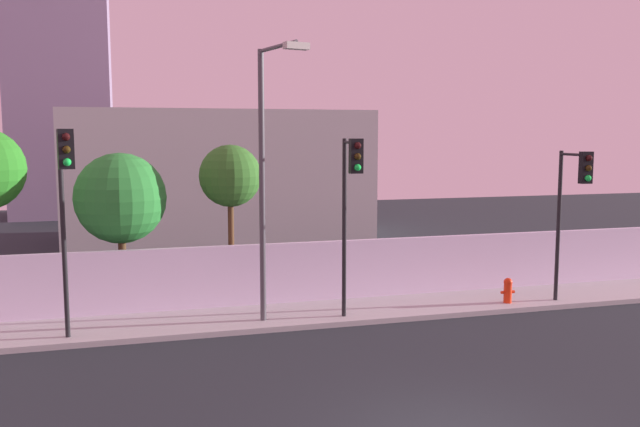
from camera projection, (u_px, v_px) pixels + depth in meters
The scene contains 11 objects.
sidewalk at pixel (323, 314), 19.07m from camera, with size 36.00×2.40×0.15m, color #AFAFAF.
perimeter_wall at pixel (311, 271), 20.19m from camera, with size 36.00×0.18×1.80m, color silver.
traffic_light_left at pixel (65, 190), 15.58m from camera, with size 0.51×1.56×5.14m.
traffic_light_center at pixel (350, 190), 17.69m from camera, with size 0.35×1.15×4.91m.
traffic_light_right at pixel (573, 193), 19.33m from camera, with size 0.35×1.47×4.54m.
street_lamp_curbside at pixel (266, 163), 17.39m from camera, with size 0.87×2.27×7.22m.
fire_hydrant at pixel (508, 289), 19.97m from camera, with size 0.44×0.26×0.76m.
roadside_tree_midleft at pixel (120, 199), 19.48m from camera, with size 2.66×2.66×4.64m.
roadside_tree_midright at pixel (230, 177), 20.28m from camera, with size 1.90×1.90×4.87m.
low_building_distant at pixel (219, 175), 33.06m from camera, with size 14.50×6.00×6.33m, color #ADADAD.
tower_on_skyline at pixel (57, 23), 41.28m from camera, with size 6.06×5.00×24.03m, color gray.
Camera 1 is at (-5.08, -9.70, 5.16)m, focal length 37.47 mm.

